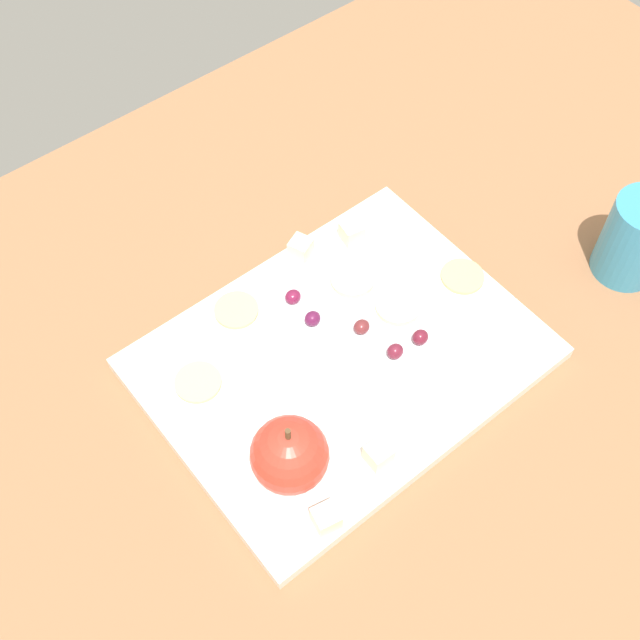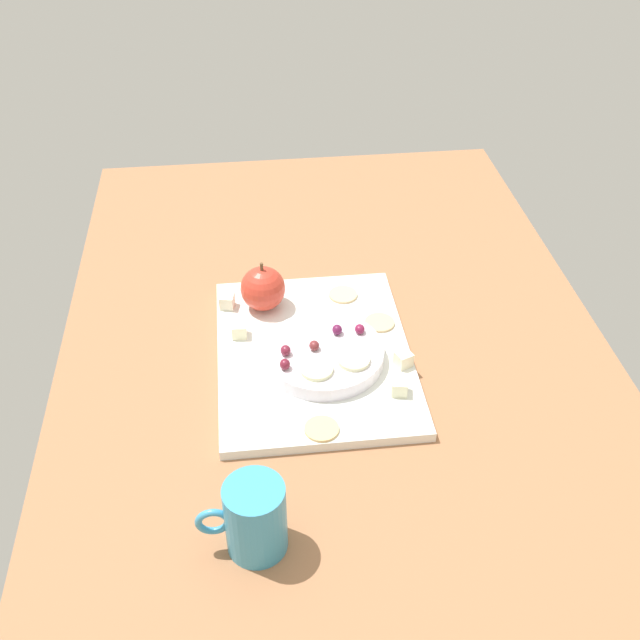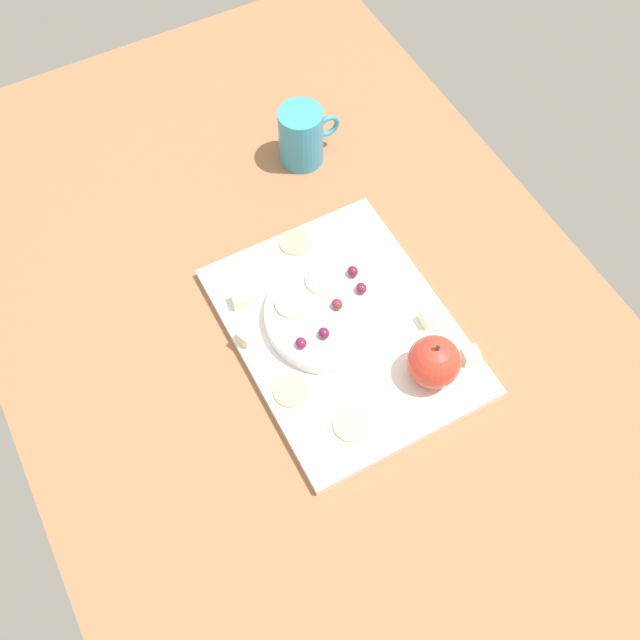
# 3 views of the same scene
# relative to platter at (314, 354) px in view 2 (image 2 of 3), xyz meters

# --- Properties ---
(table) EXTENTS (1.34, 0.82, 0.04)m
(table) POSITION_rel_platter_xyz_m (0.02, 0.04, -0.03)
(table) COLOR #9D6845
(table) RESTS_ON ground
(platter) EXTENTS (0.36, 0.28, 0.02)m
(platter) POSITION_rel_platter_xyz_m (0.00, 0.00, 0.00)
(platter) COLOR white
(platter) RESTS_ON table
(serving_dish) EXTENTS (0.17, 0.17, 0.02)m
(serving_dish) POSITION_rel_platter_xyz_m (0.02, 0.01, 0.02)
(serving_dish) COLOR white
(serving_dish) RESTS_ON platter
(apple_whole) EXTENTS (0.07, 0.07, 0.07)m
(apple_whole) POSITION_rel_platter_xyz_m (-0.11, -0.07, 0.04)
(apple_whole) COLOR red
(apple_whole) RESTS_ON platter
(apple_stem) EXTENTS (0.01, 0.01, 0.01)m
(apple_stem) POSITION_rel_platter_xyz_m (-0.11, -0.07, 0.08)
(apple_stem) COLOR brown
(apple_stem) RESTS_ON apple_whole
(cheese_cube_0) EXTENTS (0.02, 0.02, 0.02)m
(cheese_cube_0) POSITION_rel_platter_xyz_m (0.10, 0.11, 0.02)
(cheese_cube_0) COLOR #EDEBC2
(cheese_cube_0) RESTS_ON platter
(cheese_cube_1) EXTENTS (0.03, 0.03, 0.02)m
(cheese_cube_1) POSITION_rel_platter_xyz_m (0.05, 0.12, 0.02)
(cheese_cube_1) COLOR #F9F0CB
(cheese_cube_1) RESTS_ON platter
(cheese_cube_2) EXTENTS (0.03, 0.03, 0.02)m
(cheese_cube_2) POSITION_rel_platter_xyz_m (-0.12, -0.12, 0.02)
(cheese_cube_2) COLOR white
(cheese_cube_2) RESTS_ON platter
(cheese_cube_3) EXTENTS (0.02, 0.02, 0.02)m
(cheese_cube_3) POSITION_rel_platter_xyz_m (-0.05, -0.11, 0.02)
(cheese_cube_3) COLOR #F9F2C5
(cheese_cube_3) RESTS_ON platter
(cracker_0) EXTENTS (0.05, 0.05, 0.00)m
(cracker_0) POSITION_rel_platter_xyz_m (-0.13, 0.06, 0.01)
(cracker_0) COLOR beige
(cracker_0) RESTS_ON platter
(cracker_1) EXTENTS (0.05, 0.05, 0.00)m
(cracker_1) POSITION_rel_platter_xyz_m (0.16, -0.01, 0.01)
(cracker_1) COLOR #DEBA7C
(cracker_1) RESTS_ON platter
(cracker_2) EXTENTS (0.05, 0.05, 0.00)m
(cracker_2) POSITION_rel_platter_xyz_m (-0.05, 0.11, 0.01)
(cracker_2) COLOR #D7B684
(cracker_2) RESTS_ON platter
(grape_0) EXTENTS (0.02, 0.01, 0.01)m
(grape_0) POSITION_rel_platter_xyz_m (-0.01, 0.07, 0.04)
(grape_0) COLOR maroon
(grape_0) RESTS_ON serving_dish
(grape_1) EXTENTS (0.02, 0.01, 0.02)m
(grape_1) POSITION_rel_platter_xyz_m (0.06, -0.05, 0.04)
(grape_1) COLOR maroon
(grape_1) RESTS_ON serving_dish
(grape_2) EXTENTS (0.02, 0.01, 0.01)m
(grape_2) POSITION_rel_platter_xyz_m (0.02, -0.00, 0.04)
(grape_2) COLOR maroon
(grape_2) RESTS_ON serving_dish
(grape_3) EXTENTS (0.02, 0.01, 0.01)m
(grape_3) POSITION_rel_platter_xyz_m (-0.01, 0.03, 0.04)
(grape_3) COLOR #5F1A41
(grape_3) RESTS_ON serving_dish
(grape_4) EXTENTS (0.02, 0.01, 0.01)m
(grape_4) POSITION_rel_platter_xyz_m (0.03, -0.04, 0.04)
(grape_4) COLOR maroon
(grape_4) RESTS_ON serving_dish
(apple_slice_0) EXTENTS (0.05, 0.05, 0.01)m
(apple_slice_0) POSITION_rel_platter_xyz_m (0.06, 0.05, 0.03)
(apple_slice_0) COLOR beige
(apple_slice_0) RESTS_ON serving_dish
(apple_slice_1) EXTENTS (0.05, 0.05, 0.01)m
(apple_slice_1) POSITION_rel_platter_xyz_m (0.07, -0.00, 0.03)
(apple_slice_1) COLOR beige
(apple_slice_1) RESTS_ON serving_dish
(cup) EXTENTS (0.07, 0.10, 0.10)m
(cup) POSITION_rel_platter_xyz_m (0.31, -0.10, 0.04)
(cup) COLOR #3994BE
(cup) RESTS_ON table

